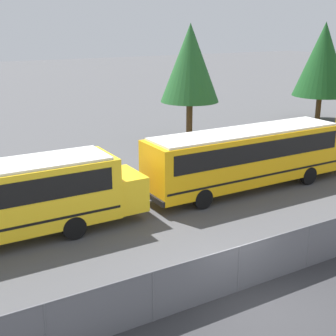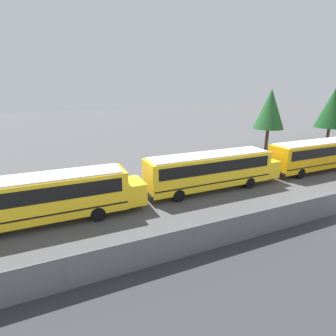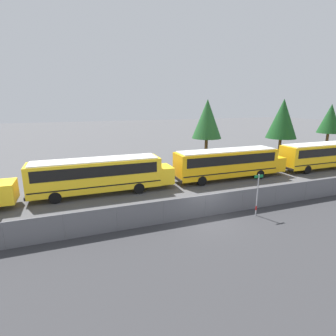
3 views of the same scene
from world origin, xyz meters
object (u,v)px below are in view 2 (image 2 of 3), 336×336
at_px(school_bus_2, 42,196).
at_px(tree_0, 332,108).
at_px(school_bus_3, 212,168).
at_px(school_bus_4, 319,153).
at_px(tree_1, 270,109).

height_order(school_bus_2, tree_0, tree_0).
relative_size(school_bus_2, school_bus_3, 1.00).
bearing_deg(school_bus_3, school_bus_2, -177.16).
bearing_deg(school_bus_2, school_bus_3, 2.84).
distance_m(school_bus_4, tree_1, 10.94).
distance_m(school_bus_3, tree_0, 31.30).
relative_size(school_bus_4, tree_1, 1.50).
bearing_deg(school_bus_2, tree_0, 15.04).
bearing_deg(school_bus_4, school_bus_3, -179.73).
relative_size(school_bus_4, tree_0, 1.48).
distance_m(school_bus_3, tree_1, 18.86).
relative_size(school_bus_2, tree_1, 1.50).
xyz_separation_m(school_bus_2, tree_1, (28.26, 10.63, 3.65)).
height_order(school_bus_3, school_bus_4, same).
bearing_deg(school_bus_4, school_bus_2, -178.45).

